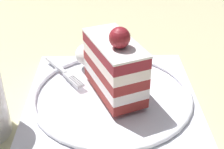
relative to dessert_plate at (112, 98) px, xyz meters
name	(u,v)px	position (x,y,z in m)	size (l,w,h in m)	color
ground_plane	(108,109)	(-0.01, -0.01, -0.01)	(2.40, 2.40, 0.00)	tan
dessert_plate	(112,98)	(0.00, 0.00, 0.00)	(0.27, 0.27, 0.02)	white
cake_slice	(115,65)	(0.00, 0.00, 0.05)	(0.08, 0.13, 0.11)	maroon
whipped_cream_dollop	(88,54)	(-0.03, 0.09, 0.03)	(0.04, 0.04, 0.04)	white
fork	(64,72)	(-0.07, 0.06, 0.01)	(0.06, 0.10, 0.00)	silver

